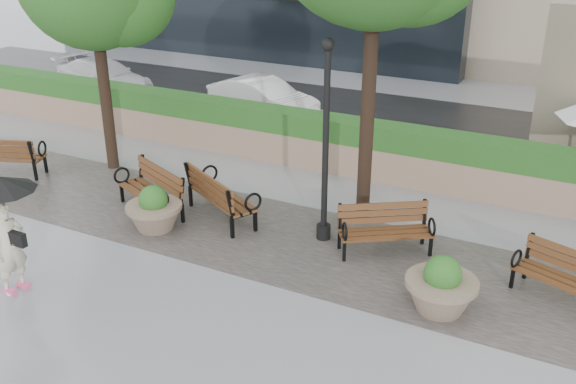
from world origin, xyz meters
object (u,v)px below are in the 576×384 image
at_px(bench_3, 385,239).
at_px(pedestrian, 6,223).
at_px(lamppost, 325,157).
at_px(bench_1, 151,200).
at_px(bench_4, 563,288).
at_px(planter_right, 441,290).
at_px(planter_left, 154,212).
at_px(car_right, 263,98).
at_px(car_left, 104,77).
at_px(bench_0, 5,164).
at_px(bench_2, 221,205).

relative_size(bench_3, pedestrian, 0.87).
distance_m(bench_3, lamppost, 1.93).
distance_m(bench_3, pedestrian, 6.70).
relative_size(bench_1, bench_4, 1.12).
xyz_separation_m(bench_4, planter_right, (-1.75, -1.19, 0.12)).
relative_size(bench_3, lamppost, 0.46).
relative_size(planter_left, car_right, 0.30).
height_order(bench_1, planter_left, bench_1).
bearing_deg(pedestrian, bench_1, 7.50).
relative_size(planter_left, car_left, 0.27).
bearing_deg(lamppost, bench_3, 0.58).
xyz_separation_m(bench_1, car_right, (-1.25, 7.15, 0.32)).
bearing_deg(bench_0, pedestrian, 120.96).
distance_m(bench_3, car_left, 14.26).
bearing_deg(pedestrian, car_left, 44.50).
distance_m(car_right, pedestrian, 10.77).
height_order(bench_4, planter_right, planter_right).
relative_size(bench_0, car_right, 0.54).
relative_size(bench_0, bench_1, 1.02).
relative_size(bench_0, pedestrian, 0.96).
distance_m(bench_4, pedestrian, 9.29).
xyz_separation_m(bench_0, bench_3, (9.60, 0.54, -0.02)).
relative_size(bench_1, lamppost, 0.50).
distance_m(bench_1, planter_left, 0.84).
xyz_separation_m(bench_0, bench_1, (4.53, -0.06, -0.01)).
bearing_deg(car_right, pedestrian, -162.52).
height_order(bench_2, bench_3, bench_2).
xyz_separation_m(bench_0, bench_2, (6.04, 0.37, 0.01)).
height_order(bench_1, car_left, car_left).
distance_m(bench_4, planter_left, 7.76).
height_order(bench_1, car_right, car_right).
xyz_separation_m(bench_3, lamppost, (-1.26, -0.01, 1.46)).
relative_size(bench_2, planter_right, 1.74).
relative_size(bench_1, car_right, 0.53).
height_order(bench_4, car_right, car_right).
distance_m(planter_left, car_right, 7.98).
bearing_deg(planter_left, bench_2, 47.80).
distance_m(planter_right, car_left, 16.21).
distance_m(planter_right, pedestrian, 7.21).
relative_size(lamppost, pedestrian, 1.89).
bearing_deg(bench_0, planter_right, 155.43).
xyz_separation_m(bench_0, car_right, (3.28, 7.09, 0.31)).
relative_size(bench_2, car_right, 0.55).
xyz_separation_m(lamppost, car_left, (-11.44, 6.47, -1.14)).
bearing_deg(lamppost, car_right, 127.58).
xyz_separation_m(bench_0, planter_right, (11.05, -0.89, 0.09)).
height_order(bench_0, bench_2, bench_2).
distance_m(bench_1, car_left, 10.40).
bearing_deg(bench_3, pedestrian, -175.18).
height_order(bench_3, bench_4, bench_3).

